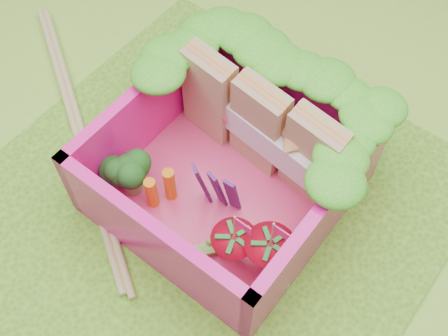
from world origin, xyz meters
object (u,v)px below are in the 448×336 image
at_px(bento_box, 227,167).
at_px(chopsticks, 79,131).
at_px(broccoli, 129,172).
at_px(strawberry_left, 234,247).
at_px(sandwich_stack, 260,126).
at_px(strawberry_right, 269,255).

height_order(bento_box, chopsticks, bento_box).
xyz_separation_m(broccoli, chopsticks, (-0.59, 0.10, -0.21)).
bearing_deg(strawberry_left, sandwich_stack, 115.12).
distance_m(bento_box, chopsticks, 1.09).
bearing_deg(strawberry_right, bento_box, 151.82).
bearing_deg(strawberry_left, strawberry_right, 23.26).
bearing_deg(bento_box, strawberry_left, -47.40).
bearing_deg(broccoli, strawberry_right, 5.17).
height_order(broccoli, strawberry_right, strawberry_right).
bearing_deg(sandwich_stack, strawberry_left, -64.88).
height_order(sandwich_stack, broccoli, sandwich_stack).
bearing_deg(chopsticks, broccoli, -10.11).
height_order(sandwich_stack, strawberry_left, sandwich_stack).
relative_size(strawberry_left, strawberry_right, 0.96).
bearing_deg(strawberry_left, bento_box, 132.60).
height_order(bento_box, strawberry_left, bento_box).
relative_size(sandwich_stack, chopsticks, 0.53).
bearing_deg(strawberry_left, broccoli, -179.38).
bearing_deg(strawberry_left, chopsticks, 175.87).
relative_size(bento_box, chopsticks, 0.62).
bearing_deg(broccoli, sandwich_stack, 55.59).
xyz_separation_m(strawberry_left, strawberry_right, (0.18, 0.08, 0.01)).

